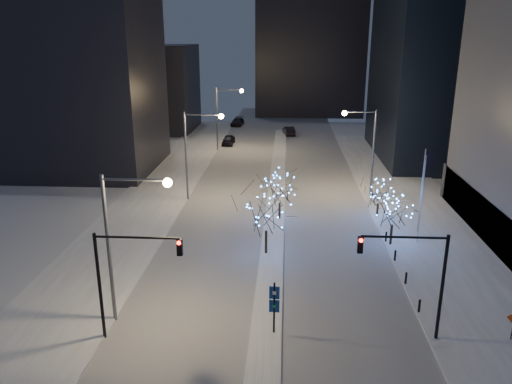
# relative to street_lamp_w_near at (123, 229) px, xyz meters

# --- Properties ---
(ground) EXTENTS (160.00, 160.00, 0.00)m
(ground) POSITION_rel_street_lamp_w_near_xyz_m (8.94, -2.00, -6.50)
(ground) COLOR silver
(ground) RESTS_ON ground
(road) EXTENTS (20.00, 130.00, 0.02)m
(road) POSITION_rel_street_lamp_w_near_xyz_m (8.94, 33.00, -6.49)
(road) COLOR #9DA3AB
(road) RESTS_ON ground
(median) EXTENTS (2.00, 80.00, 0.15)m
(median) POSITION_rel_street_lamp_w_near_xyz_m (8.94, 28.00, -6.42)
(median) COLOR white
(median) RESTS_ON ground
(east_sidewalk) EXTENTS (10.00, 90.00, 0.15)m
(east_sidewalk) POSITION_rel_street_lamp_w_near_xyz_m (23.94, 18.00, -6.42)
(east_sidewalk) COLOR white
(east_sidewalk) RESTS_ON ground
(west_sidewalk) EXTENTS (8.00, 90.00, 0.15)m
(west_sidewalk) POSITION_rel_street_lamp_w_near_xyz_m (-5.06, 18.00, -6.42)
(west_sidewalk) COLOR white
(west_sidewalk) RESTS_ON ground
(filler_west_near) EXTENTS (22.00, 18.00, 24.00)m
(filler_west_near) POSITION_rel_street_lamp_w_near_xyz_m (-19.06, 38.00, 5.50)
(filler_west_near) COLOR black
(filler_west_near) RESTS_ON ground
(filler_west_far) EXTENTS (18.00, 16.00, 16.00)m
(filler_west_far) POSITION_rel_street_lamp_w_near_xyz_m (-17.06, 68.00, 1.50)
(filler_west_far) COLOR black
(filler_west_far) RESTS_ON ground
(horizon_block) EXTENTS (24.00, 14.00, 42.00)m
(horizon_block) POSITION_rel_street_lamp_w_near_xyz_m (14.94, 90.00, 14.50)
(horizon_block) COLOR black
(horizon_block) RESTS_ON ground
(street_lamp_w_near) EXTENTS (4.40, 0.56, 10.00)m
(street_lamp_w_near) POSITION_rel_street_lamp_w_near_xyz_m (0.00, 0.00, 0.00)
(street_lamp_w_near) COLOR #595E66
(street_lamp_w_near) RESTS_ON ground
(street_lamp_w_mid) EXTENTS (4.40, 0.56, 10.00)m
(street_lamp_w_mid) POSITION_rel_street_lamp_w_near_xyz_m (0.00, 25.00, 0.00)
(street_lamp_w_mid) COLOR #595E66
(street_lamp_w_mid) RESTS_ON ground
(street_lamp_w_far) EXTENTS (4.40, 0.56, 10.00)m
(street_lamp_w_far) POSITION_rel_street_lamp_w_near_xyz_m (0.00, 50.00, 0.00)
(street_lamp_w_far) COLOR #595E66
(street_lamp_w_far) RESTS_ON ground
(street_lamp_east) EXTENTS (3.90, 0.56, 10.00)m
(street_lamp_east) POSITION_rel_street_lamp_w_near_xyz_m (19.02, 28.00, -0.05)
(street_lamp_east) COLOR #595E66
(street_lamp_east) RESTS_ON ground
(traffic_signal_west) EXTENTS (5.26, 0.43, 7.00)m
(traffic_signal_west) POSITION_rel_street_lamp_w_near_xyz_m (0.50, -2.00, -1.74)
(traffic_signal_west) COLOR black
(traffic_signal_west) RESTS_ON ground
(traffic_signal_east) EXTENTS (5.26, 0.43, 7.00)m
(traffic_signal_east) POSITION_rel_street_lamp_w_near_xyz_m (17.88, -1.00, -1.74)
(traffic_signal_east) COLOR black
(traffic_signal_east) RESTS_ON ground
(flagpoles) EXTENTS (1.35, 2.60, 8.00)m
(flagpoles) POSITION_rel_street_lamp_w_near_xyz_m (22.30, 15.25, -1.70)
(flagpoles) COLOR silver
(flagpoles) RESTS_ON east_sidewalk
(bollards) EXTENTS (0.16, 12.16, 0.90)m
(bollards) POSITION_rel_street_lamp_w_near_xyz_m (19.14, 8.00, -5.90)
(bollards) COLOR black
(bollards) RESTS_ON east_sidewalk
(car_near) EXTENTS (2.05, 4.68, 1.57)m
(car_near) POSITION_rel_street_lamp_w_near_xyz_m (0.18, 54.62, -5.71)
(car_near) COLOR black
(car_near) RESTS_ON ground
(car_mid) EXTENTS (2.51, 5.13, 1.62)m
(car_mid) POSITION_rel_street_lamp_w_near_xyz_m (10.44, 63.48, -5.69)
(car_mid) COLOR black
(car_mid) RESTS_ON ground
(car_far) EXTENTS (2.65, 5.43, 1.52)m
(car_far) POSITION_rel_street_lamp_w_near_xyz_m (-0.06, 72.93, -5.74)
(car_far) COLOR black
(car_far) RESTS_ON ground
(holiday_tree_median_near) EXTENTS (5.52, 5.52, 6.25)m
(holiday_tree_median_near) POSITION_rel_street_lamp_w_near_xyz_m (8.44, 10.84, -2.40)
(holiday_tree_median_near) COLOR black
(holiday_tree_median_near) RESTS_ON median
(holiday_tree_median_far) EXTENTS (4.80, 4.80, 5.07)m
(holiday_tree_median_far) POSITION_rel_street_lamp_w_near_xyz_m (9.44, 19.21, -3.14)
(holiday_tree_median_far) COLOR black
(holiday_tree_median_far) RESTS_ON median
(holiday_tree_plaza_near) EXTENTS (4.96, 4.96, 4.91)m
(holiday_tree_plaza_near) POSITION_rel_street_lamp_w_near_xyz_m (19.44, 13.41, -3.13)
(holiday_tree_plaza_near) COLOR black
(holiday_tree_plaza_near) RESTS_ON east_sidewalk
(holiday_tree_plaza_far) EXTENTS (4.10, 4.10, 4.00)m
(holiday_tree_plaza_far) POSITION_rel_street_lamp_w_near_xyz_m (19.44, 20.48, -3.79)
(holiday_tree_plaza_far) COLOR black
(holiday_tree_plaza_far) RESTS_ON east_sidewalk
(wayfinding_sign) EXTENTS (0.64, 0.12, 3.60)m
(wayfinding_sign) POSITION_rel_street_lamp_w_near_xyz_m (9.44, -1.00, -4.29)
(wayfinding_sign) COLOR black
(wayfinding_sign) RESTS_ON ground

